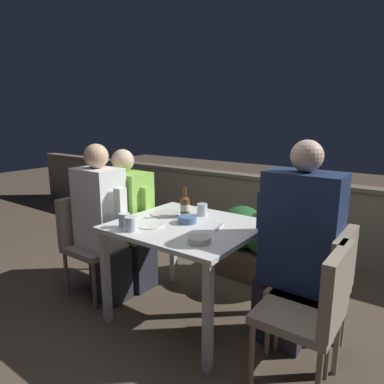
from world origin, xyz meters
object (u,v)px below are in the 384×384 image
object	(u,v)px
chair_left_near	(89,235)
chair_left_far	(113,226)
person_white_polo	(103,223)
person_navy_jumper	(296,249)
chair_right_near	(315,305)
beer_bottle	(185,206)
person_green_blouse	(128,219)
chair_right_far	(325,282)

from	to	relation	value
chair_left_near	chair_left_far	world-z (taller)	same
person_white_polo	person_navy_jumper	distance (m)	1.49
chair_left_far	chair_right_near	distance (m)	1.90
beer_bottle	person_green_blouse	bearing A→B (deg)	179.80
person_navy_jumper	person_green_blouse	bearing A→B (deg)	-179.29
chair_left_near	person_white_polo	xyz separation A→B (m)	(0.19, -0.00, 0.14)
chair_right_far	person_navy_jumper	xyz separation A→B (m)	(-0.19, 0.00, 0.17)
chair_right_far	person_navy_jumper	size ratio (longest dim) A/B	0.62
chair_left_near	person_green_blouse	bearing A→B (deg)	56.97
chair_left_far	chair_right_near	bearing A→B (deg)	-8.25
person_green_blouse	chair_right_near	world-z (taller)	person_green_blouse
chair_right_near	person_navy_jumper	xyz separation A→B (m)	(-0.22, 0.29, 0.17)
chair_left_near	chair_left_far	size ratio (longest dim) A/B	1.00
person_white_polo	person_navy_jumper	size ratio (longest dim) A/B	0.94
person_green_blouse	person_white_polo	bearing A→B (deg)	-88.33
chair_left_far	person_navy_jumper	xyz separation A→B (m)	(1.66, 0.02, 0.17)
chair_right_far	beer_bottle	size ratio (longest dim) A/B	3.62
chair_right_near	chair_right_far	world-z (taller)	same
person_white_polo	chair_right_near	bearing A→B (deg)	0.25
person_navy_jumper	chair_right_near	bearing A→B (deg)	-52.87
person_green_blouse	chair_right_near	bearing A→B (deg)	-9.18
person_green_blouse	chair_right_near	distance (m)	1.71
chair_right_near	chair_right_far	distance (m)	0.29
person_navy_jumper	beer_bottle	distance (m)	0.86
person_green_blouse	chair_right_near	size ratio (longest dim) A/B	1.46
chair_left_far	person_green_blouse	bearing A→B (deg)	0.00
chair_right_near	chair_right_far	size ratio (longest dim) A/B	1.00
chair_right_near	person_navy_jumper	bearing A→B (deg)	127.13
chair_right_near	beer_bottle	bearing A→B (deg)	165.74
person_white_polo	chair_right_near	xyz separation A→B (m)	(1.68, 0.01, -0.14)
chair_left_far	chair_right_near	xyz separation A→B (m)	(1.88, -0.27, 0.00)
chair_left_near	chair_right_far	bearing A→B (deg)	9.22
person_green_blouse	chair_right_far	size ratio (longest dim) A/B	1.46
chair_left_near	beer_bottle	world-z (taller)	beer_bottle
chair_left_far	person_navy_jumper	size ratio (longest dim) A/B	0.62
person_white_polo	chair_left_far	distance (m)	0.37
person_white_polo	chair_right_far	bearing A→B (deg)	10.26
chair_right_near	chair_left_far	bearing A→B (deg)	171.75
chair_left_near	chair_right_far	world-z (taller)	same
chair_left_near	chair_right_far	xyz separation A→B (m)	(1.84, 0.30, 0.00)
chair_right_near	person_navy_jumper	distance (m)	0.40
chair_left_near	beer_bottle	size ratio (longest dim) A/B	3.62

